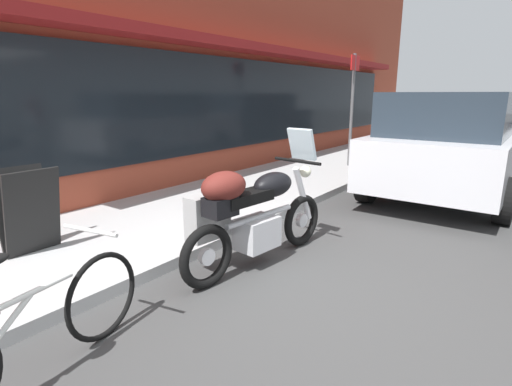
{
  "coord_description": "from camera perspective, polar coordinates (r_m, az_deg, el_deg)",
  "views": [
    {
      "loc": [
        -2.89,
        -1.54,
        1.75
      ],
      "look_at": [
        0.5,
        0.93,
        0.7
      ],
      "focal_mm": 27.89,
      "sensor_mm": 36.0,
      "label": 1
    }
  ],
  "objects": [
    {
      "name": "touring_motorcycle",
      "position": [
        4.01,
        -1.04,
        -2.68
      ],
      "size": [
        2.07,
        0.81,
        1.38
      ],
      "color": "black",
      "rests_on": "ground_plane"
    },
    {
      "name": "parked_car_down_block",
      "position": [
        13.03,
        30.94,
        8.49
      ],
      "size": [
        4.84,
        2.37,
        1.76
      ],
      "color": "black",
      "rests_on": "ground_plane"
    },
    {
      "name": "sandwich_board_sign",
      "position": [
        4.78,
        -29.91,
        -2.17
      ],
      "size": [
        0.55,
        0.41,
        0.89
      ],
      "color": "black",
      "rests_on": "sidewalk_curb"
    },
    {
      "name": "parking_sign_pole",
      "position": [
        9.45,
        13.66,
        12.71
      ],
      "size": [
        0.44,
        0.07,
        2.49
      ],
      "color": "#59595B",
      "rests_on": "sidewalk_curb"
    },
    {
      "name": "parked_minivan",
      "position": [
        7.91,
        26.62,
        6.69
      ],
      "size": [
        4.9,
        2.18,
        1.77
      ],
      "color": "silver",
      "rests_on": "ground_plane"
    },
    {
      "name": "parked_bicycle",
      "position": [
        2.87,
        -29.24,
        -16.89
      ],
      "size": [
        1.69,
        0.52,
        0.91
      ],
      "color": "black",
      "rests_on": "ground_plane"
    },
    {
      "name": "storefront_building",
      "position": [
        9.96,
        1.92,
        25.28
      ],
      "size": [
        18.35,
        0.9,
        7.56
      ],
      "color": "brown",
      "rests_on": "ground_plane"
    },
    {
      "name": "ground_plane",
      "position": [
        3.71,
        7.26,
        -14.17
      ],
      "size": [
        80.0,
        80.0,
        0.0
      ],
      "primitive_type": "plane",
      "color": "#3C3C3C"
    },
    {
      "name": "sidewalk_curb",
      "position": [
        12.7,
        16.94,
        5.8
      ],
      "size": [
        30.0,
        2.46,
        0.12
      ],
      "color": "#ACACAC",
      "rests_on": "ground_plane"
    }
  ]
}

